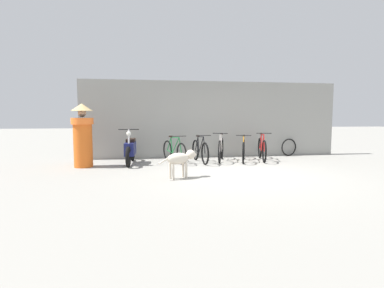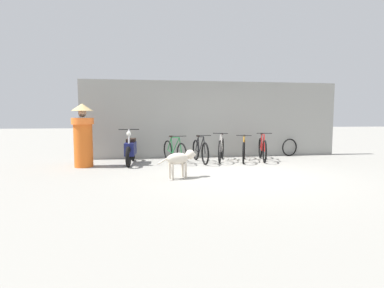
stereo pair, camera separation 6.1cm
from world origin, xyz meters
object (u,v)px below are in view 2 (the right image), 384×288
object	(u,v)px
bicycle_0	(174,151)
stray_dog	(180,159)
bicycle_1	(200,151)
bicycle_3	(244,150)
motorcycle	(131,150)
spare_tire_left	(290,147)
bicycle_4	(262,149)
bicycle_2	(221,149)
person_in_robes	(83,134)

from	to	relation	value
bicycle_0	stray_dog	world-z (taller)	bicycle_0
bicycle_1	bicycle_3	distance (m)	1.41
motorcycle	spare_tire_left	bearing A→B (deg)	102.69
bicycle_1	bicycle_3	bearing A→B (deg)	84.73
bicycle_4	bicycle_0	bearing A→B (deg)	-76.33
bicycle_4	bicycle_2	bearing A→B (deg)	-77.02
motorcycle	person_in_robes	bearing A→B (deg)	-70.86
bicycle_2	spare_tire_left	distance (m)	2.84
bicycle_1	stray_dog	bearing A→B (deg)	-27.46
person_in_robes	spare_tire_left	world-z (taller)	person_in_robes
bicycle_2	motorcycle	bearing A→B (deg)	-68.83
bicycle_2	stray_dog	bearing A→B (deg)	-14.16
bicycle_0	person_in_robes	xyz separation A→B (m)	(-2.60, -0.47, 0.57)
bicycle_4	bicycle_1	bearing A→B (deg)	-72.56
stray_dog	bicycle_2	bearing A→B (deg)	32.67
bicycle_1	bicycle_3	size ratio (longest dim) A/B	1.00
bicycle_0	bicycle_2	xyz separation A→B (m)	(1.49, -0.01, 0.03)
motorcycle	spare_tire_left	world-z (taller)	motorcycle
motorcycle	spare_tire_left	distance (m)	5.61
motorcycle	person_in_robes	size ratio (longest dim) A/B	1.03
bicycle_1	motorcycle	xyz separation A→B (m)	(-2.11, 0.04, 0.07)
stray_dog	spare_tire_left	distance (m)	5.38
motorcycle	person_in_robes	distance (m)	1.42
bicycle_2	stray_dog	world-z (taller)	bicycle_2
bicycle_1	person_in_robes	xyz separation A→B (m)	(-3.39, -0.33, 0.57)
bicycle_1	bicycle_4	world-z (taller)	bicycle_4
bicycle_2	stray_dog	xyz separation A→B (m)	(-1.58, -2.41, 0.07)
bicycle_4	stray_dog	bearing A→B (deg)	-36.42
bicycle_0	person_in_robes	distance (m)	2.71
bicycle_3	stray_dog	xyz separation A→B (m)	(-2.29, -2.30, 0.10)
person_in_robes	bicycle_4	bearing A→B (deg)	141.77
bicycle_2	bicycle_4	distance (m)	1.36
bicycle_0	bicycle_2	bearing A→B (deg)	70.95
bicycle_0	stray_dog	size ratio (longest dim) A/B	1.73
bicycle_0	person_in_robes	bearing A→B (deg)	-98.35
bicycle_2	motorcycle	xyz separation A→B (m)	(-2.82, -0.10, 0.05)
bicycle_0	motorcycle	size ratio (longest dim) A/B	0.89
bicycle_0	spare_tire_left	distance (m)	4.29
bicycle_1	bicycle_2	bearing A→B (deg)	94.89
stray_dog	bicycle_4	bearing A→B (deg)	14.83
bicycle_1	bicycle_3	world-z (taller)	bicycle_1
bicycle_3	person_in_robes	size ratio (longest dim) A/B	0.93
motorcycle	bicycle_4	bearing A→B (deg)	94.17
bicycle_2	bicycle_4	world-z (taller)	bicycle_2
bicycle_4	bicycle_3	bearing A→B (deg)	-68.85
bicycle_3	person_in_robes	distance (m)	4.85
bicycle_3	stray_dog	distance (m)	3.24
stray_dog	bicycle_0	bearing A→B (deg)	63.82
stray_dog	spare_tire_left	xyz separation A→B (m)	(4.30, 3.22, -0.14)
motorcycle	bicycle_3	bearing A→B (deg)	93.13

